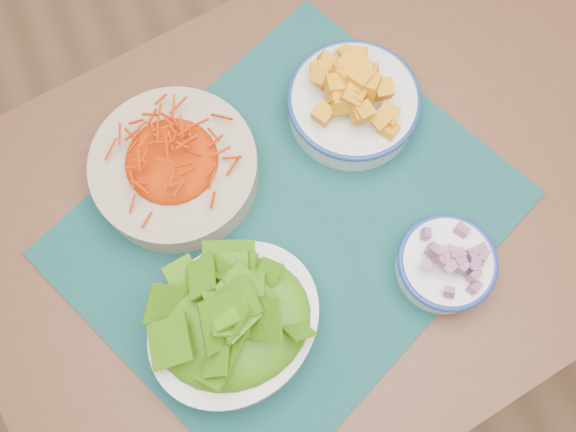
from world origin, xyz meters
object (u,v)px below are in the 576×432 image
(table, at_px, (336,214))
(carrot_bowl, at_px, (173,165))
(onion_bowl, at_px, (447,263))
(squash_bowl, at_px, (354,99))
(lettuce_bowl, at_px, (233,322))
(placemat, at_px, (288,223))

(table, relative_size, carrot_bowl, 4.29)
(table, xyz_separation_m, onion_bowl, (0.08, -0.16, 0.15))
(squash_bowl, distance_m, lettuce_bowl, 0.35)
(carrot_bowl, distance_m, lettuce_bowl, 0.23)
(onion_bowl, bearing_deg, carrot_bowl, 137.38)
(placemat, bearing_deg, table, -12.46)
(table, xyz_separation_m, carrot_bowl, (-0.21, 0.11, 0.16))
(placemat, height_order, squash_bowl, squash_bowl)
(lettuce_bowl, bearing_deg, placemat, 21.67)
(placemat, distance_m, onion_bowl, 0.22)
(squash_bowl, height_order, onion_bowl, squash_bowl)
(placemat, relative_size, onion_bowl, 3.72)
(squash_bowl, height_order, lettuce_bowl, lettuce_bowl)
(onion_bowl, bearing_deg, squash_bowl, 93.77)
(lettuce_bowl, bearing_deg, squash_bowl, 19.51)
(table, height_order, onion_bowl, onion_bowl)
(placemat, distance_m, lettuce_bowl, 0.17)
(table, distance_m, placemat, 0.15)
(table, relative_size, squash_bowl, 5.19)
(table, relative_size, placemat, 2.06)
(lettuce_bowl, height_order, onion_bowl, lettuce_bowl)
(squash_bowl, distance_m, onion_bowl, 0.26)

